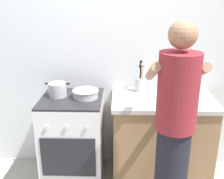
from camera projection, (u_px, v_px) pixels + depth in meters
name	position (u px, v px, depth m)	size (l,w,h in m)	color
back_wall	(127.00, 55.00, 2.84)	(3.20, 0.10, 2.50)	silver
countertop	(161.00, 139.00, 2.77)	(1.00, 0.60, 0.90)	#99724C
stove_range	(73.00, 139.00, 2.79)	(0.60, 0.62, 0.90)	silver
pot	(58.00, 90.00, 2.66)	(0.24, 0.18, 0.14)	#B2B2B7
mixing_bowl	(86.00, 93.00, 2.63)	(0.26, 0.26, 0.08)	#B7B7BC
utensil_crock	(140.00, 82.00, 2.79)	(0.10, 0.10, 0.33)	silver
person	(174.00, 133.00, 2.05)	(0.41, 0.50, 1.70)	black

